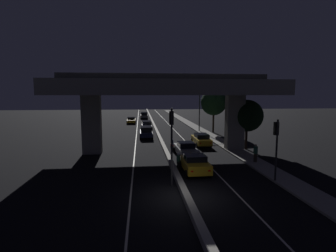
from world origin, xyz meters
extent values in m
plane|color=black|center=(0.00, 0.00, 0.00)|extent=(200.00, 200.00, 0.00)
cube|color=beige|center=(-3.42, 35.00, 0.00)|extent=(0.12, 126.00, 0.00)
cube|color=beige|center=(3.42, 35.00, 0.00)|extent=(0.12, 126.00, 0.00)
cube|color=gray|center=(0.00, 35.00, 0.19)|extent=(0.44, 126.00, 0.38)
cube|color=gray|center=(7.96, 28.00, 0.08)|extent=(2.06, 126.00, 0.15)
cube|color=gray|center=(-8.02, 13.29, 3.18)|extent=(1.98, 1.21, 6.35)
cube|color=gray|center=(8.02, 13.29, 3.18)|extent=(1.98, 1.21, 6.35)
cube|color=gray|center=(0.00, 13.29, 7.08)|extent=(23.20, 11.46, 1.46)
cube|color=#333335|center=(0.00, 13.29, 8.26)|extent=(23.20, 0.40, 0.90)
cylinder|color=black|center=(-0.62, 2.04, 2.74)|extent=(0.14, 0.14, 5.49)
cube|color=black|center=(-0.62, 2.22, 4.81)|extent=(0.30, 0.28, 0.95)
sphere|color=red|center=(-0.62, 2.37, 5.11)|extent=(0.18, 0.18, 0.18)
sphere|color=black|center=(-0.62, 2.37, 4.81)|extent=(0.18, 0.18, 0.18)
sphere|color=black|center=(-0.62, 2.37, 4.52)|extent=(0.18, 0.18, 0.18)
cylinder|color=black|center=(7.03, 2.04, 2.32)|extent=(0.14, 0.14, 4.64)
cube|color=black|center=(7.03, 2.22, 3.96)|extent=(0.30, 0.28, 0.95)
sphere|color=red|center=(7.03, 2.37, 4.26)|extent=(0.18, 0.18, 0.18)
sphere|color=black|center=(7.03, 2.37, 3.96)|extent=(0.18, 0.18, 0.18)
sphere|color=black|center=(7.03, 2.37, 3.67)|extent=(0.18, 0.18, 0.18)
cylinder|color=#2D2D30|center=(7.43, 28.82, 3.57)|extent=(0.18, 0.18, 7.13)
cylinder|color=#2D2D30|center=(6.67, 28.82, 6.98)|extent=(1.51, 0.10, 0.10)
ellipsoid|color=#F2B759|center=(5.91, 28.82, 6.88)|extent=(0.56, 0.32, 0.24)
cube|color=gold|center=(1.65, 5.03, 0.70)|extent=(1.96, 4.09, 0.74)
cube|color=black|center=(1.66, 4.93, 1.29)|extent=(1.69, 1.65, 0.46)
cylinder|color=black|center=(0.71, 6.35, 0.33)|extent=(0.21, 0.65, 0.65)
cylinder|color=black|center=(2.56, 6.38, 0.33)|extent=(0.21, 0.65, 0.65)
cylinder|color=black|center=(0.75, 3.67, 0.33)|extent=(0.21, 0.65, 0.65)
cylinder|color=black|center=(2.60, 3.71, 0.33)|extent=(0.21, 0.65, 0.65)
cube|color=red|center=(1.03, 2.98, 0.73)|extent=(0.18, 0.03, 0.11)
cube|color=red|center=(2.35, 3.00, 0.73)|extent=(0.18, 0.03, 0.11)
cube|color=gray|center=(1.90, 10.77, 0.67)|extent=(1.97, 4.76, 0.68)
cube|color=black|center=(1.91, 10.65, 1.27)|extent=(1.65, 1.94, 0.51)
cylinder|color=black|center=(0.96, 12.28, 0.33)|extent=(0.22, 0.67, 0.67)
cylinder|color=black|center=(2.72, 12.35, 0.33)|extent=(0.22, 0.67, 0.67)
cylinder|color=black|center=(1.08, 9.19, 0.33)|extent=(0.22, 0.67, 0.67)
cylinder|color=black|center=(2.84, 9.25, 0.33)|extent=(0.22, 0.67, 0.67)
cube|color=red|center=(1.36, 8.39, 0.71)|extent=(0.18, 0.04, 0.11)
cube|color=red|center=(2.62, 8.44, 0.71)|extent=(0.18, 0.04, 0.11)
cube|color=gold|center=(4.90, 16.61, 0.66)|extent=(1.75, 4.74, 0.69)
cube|color=black|center=(4.90, 16.37, 1.26)|extent=(1.54, 2.28, 0.51)
cylinder|color=black|center=(4.06, 18.17, 0.32)|extent=(0.20, 0.63, 0.63)
cylinder|color=black|center=(5.75, 18.16, 0.32)|extent=(0.20, 0.63, 0.63)
cylinder|color=black|center=(4.04, 15.05, 0.32)|extent=(0.20, 0.63, 0.63)
cylinder|color=black|center=(5.74, 15.04, 0.32)|extent=(0.20, 0.63, 0.63)
cube|color=red|center=(4.28, 14.23, 0.70)|extent=(0.18, 0.03, 0.11)
cube|color=red|center=(5.50, 14.23, 0.70)|extent=(0.18, 0.03, 0.11)
cube|color=#141938|center=(-1.92, 23.42, 0.64)|extent=(1.80, 4.78, 0.61)
cube|color=black|center=(-1.92, 23.42, 1.32)|extent=(1.59, 2.87, 0.74)
cylinder|color=black|center=(-1.04, 21.85, 0.33)|extent=(0.20, 0.67, 0.67)
cylinder|color=black|center=(-2.80, 21.85, 0.33)|extent=(0.20, 0.67, 0.67)
cylinder|color=black|center=(-1.04, 25.00, 0.33)|extent=(0.20, 0.67, 0.67)
cylinder|color=black|center=(-2.80, 25.00, 0.33)|extent=(0.20, 0.67, 0.67)
cube|color=white|center=(-1.29, 25.82, 0.55)|extent=(0.18, 0.03, 0.11)
cube|color=white|center=(-2.55, 25.82, 0.55)|extent=(0.18, 0.03, 0.11)
cube|color=black|center=(-1.64, 31.93, 0.61)|extent=(1.92, 4.52, 0.59)
cube|color=black|center=(-1.64, 31.93, 1.28)|extent=(1.64, 2.73, 0.74)
cylinder|color=black|center=(-0.73, 30.50, 0.32)|extent=(0.23, 0.65, 0.64)
cylinder|color=black|center=(-2.43, 30.43, 0.32)|extent=(0.23, 0.65, 0.64)
cylinder|color=black|center=(-0.85, 33.43, 0.32)|extent=(0.23, 0.65, 0.64)
cylinder|color=black|center=(-2.56, 33.36, 0.32)|extent=(0.23, 0.65, 0.64)
cube|color=white|center=(-1.13, 34.19, 0.53)|extent=(0.18, 0.04, 0.11)
cube|color=white|center=(-2.35, 34.14, 0.53)|extent=(0.18, 0.04, 0.11)
cube|color=gold|center=(-4.80, 43.57, 0.61)|extent=(1.86, 4.44, 0.57)
cube|color=black|center=(-4.80, 43.68, 1.15)|extent=(1.63, 1.78, 0.52)
cylinder|color=black|center=(-3.89, 42.11, 0.32)|extent=(0.20, 0.64, 0.64)
cylinder|color=black|center=(-5.70, 42.11, 0.32)|extent=(0.20, 0.64, 0.64)
cylinder|color=black|center=(-3.90, 45.04, 0.32)|extent=(0.20, 0.64, 0.64)
cylinder|color=black|center=(-5.71, 45.04, 0.32)|extent=(0.20, 0.64, 0.64)
cube|color=white|center=(-4.16, 45.80, 0.52)|extent=(0.18, 0.03, 0.11)
cube|color=white|center=(-5.45, 45.80, 0.52)|extent=(0.18, 0.03, 0.11)
cube|color=#515459|center=(-1.75, 55.42, 0.66)|extent=(1.91, 4.54, 0.66)
cube|color=black|center=(-1.75, 55.31, 1.38)|extent=(1.67, 3.27, 0.78)
cylinder|color=black|center=(-0.87, 53.92, 0.33)|extent=(0.21, 0.67, 0.66)
cylinder|color=black|center=(-2.68, 53.94, 0.33)|extent=(0.21, 0.67, 0.66)
cylinder|color=black|center=(-0.83, 56.90, 0.33)|extent=(0.21, 0.67, 0.66)
cylinder|color=black|center=(-2.64, 56.92, 0.33)|extent=(0.21, 0.67, 0.66)
cube|color=white|center=(-1.07, 57.68, 0.56)|extent=(0.18, 0.03, 0.11)
cube|color=white|center=(-2.37, 57.70, 0.56)|extent=(0.18, 0.03, 0.11)
cylinder|color=black|center=(0.53, 7.05, 0.28)|extent=(0.12, 0.57, 0.56)
cylinder|color=black|center=(0.44, 5.70, 0.28)|extent=(0.14, 0.57, 0.56)
cube|color=black|center=(0.48, 6.37, 0.50)|extent=(0.31, 1.04, 0.32)
cylinder|color=#26593F|center=(0.48, 6.37, 0.92)|extent=(0.34, 0.34, 0.52)
sphere|color=silver|center=(0.48, 6.37, 1.30)|extent=(0.24, 0.24, 0.24)
cube|color=red|center=(0.43, 5.65, 0.50)|extent=(0.08, 0.04, 0.08)
cylinder|color=black|center=(0.86, 14.97, 0.27)|extent=(0.11, 0.54, 0.53)
cylinder|color=black|center=(0.93, 13.64, 0.27)|extent=(0.13, 0.54, 0.53)
cube|color=maroon|center=(0.90, 14.30, 0.49)|extent=(0.30, 1.03, 0.32)
cylinder|color=navy|center=(0.90, 14.30, 0.93)|extent=(0.34, 0.34, 0.56)
sphere|color=silver|center=(0.90, 14.30, 1.33)|extent=(0.24, 0.24, 0.24)
cube|color=red|center=(0.94, 13.59, 0.49)|extent=(0.08, 0.03, 0.08)
cylinder|color=#2D261E|center=(7.92, 7.37, 0.55)|extent=(0.33, 0.33, 0.79)
cylinder|color=#26593F|center=(7.92, 7.37, 1.28)|extent=(0.39, 0.39, 0.66)
sphere|color=tan|center=(7.92, 7.37, 1.71)|extent=(0.22, 0.22, 0.22)
cylinder|color=#38281C|center=(9.64, 13.71, 1.29)|extent=(0.29, 0.29, 2.57)
sphere|color=black|center=(9.64, 13.71, 3.97)|extent=(3.72, 3.72, 3.72)
cylinder|color=#2D2116|center=(9.63, 27.73, 1.74)|extent=(0.31, 0.31, 3.48)
sphere|color=black|center=(9.63, 27.73, 5.11)|extent=(4.35, 4.35, 4.35)
camera|label=1|loc=(-2.74, -15.62, 6.38)|focal=28.00mm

